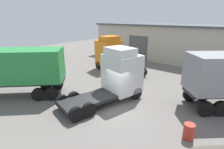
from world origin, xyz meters
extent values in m
plane|color=slate|center=(0.00, 0.00, 0.00)|extent=(60.00, 60.00, 0.00)
cube|color=#B7B2A3|center=(0.00, 17.07, 2.49)|extent=(28.65, 6.14, 4.98)
cube|color=#474C51|center=(0.00, 17.07, 5.11)|extent=(29.15, 6.64, 0.25)
cube|color=#4C5156|center=(-6.30, 14.03, 1.80)|extent=(3.20, 0.08, 3.60)
cube|color=silver|center=(-0.60, 1.98, 1.99)|extent=(2.99, 2.92, 2.99)
cube|color=silver|center=(-0.65, 1.78, 3.77)|extent=(2.44, 2.13, 0.60)
cube|color=black|center=(-0.33, 3.11, 2.59)|extent=(2.06, 0.57, 1.08)
cube|color=#232326|center=(-1.35, -1.10, 0.62)|extent=(2.87, 4.30, 0.24)
cylinder|color=#B2B2B7|center=(-2.18, -0.29, 0.45)|extent=(0.80, 1.20, 0.56)
cylinder|color=black|center=(-1.53, 2.82, 0.50)|extent=(0.53, 1.04, 0.99)
cylinder|color=black|center=(0.61, 2.30, 0.50)|extent=(0.53, 1.04, 0.99)
cylinder|color=black|center=(-2.55, -1.40, 0.50)|extent=(0.53, 1.04, 0.99)
cylinder|color=black|center=(-0.42, -1.92, 0.50)|extent=(0.53, 1.04, 0.99)
cylinder|color=black|center=(-2.77, -2.27, 0.50)|extent=(0.53, 1.04, 0.99)
cylinder|color=black|center=(-0.63, -2.79, 0.50)|extent=(0.53, 1.04, 0.99)
cylinder|color=black|center=(-5.16, -2.74, 0.52)|extent=(0.95, 0.94, 1.04)
cylinder|color=black|center=(-6.70, -1.16, 0.52)|extent=(0.95, 0.94, 1.04)
cylinder|color=black|center=(-4.45, -2.05, 0.52)|extent=(0.95, 0.94, 1.04)
cylinder|color=black|center=(-5.98, -0.47, 0.52)|extent=(0.95, 0.94, 1.04)
cylinder|color=black|center=(4.79, 5.24, 0.53)|extent=(0.99, 0.92, 1.06)
cylinder|color=black|center=(6.25, 3.59, 0.53)|extent=(0.99, 0.92, 1.06)
cylinder|color=black|center=(4.04, 4.58, 0.53)|extent=(0.99, 0.92, 1.06)
cylinder|color=black|center=(5.50, 2.93, 0.53)|extent=(0.99, 0.92, 1.06)
cube|color=orange|center=(-6.65, 7.54, 2.01)|extent=(2.87, 2.94, 2.99)
cube|color=orange|center=(-6.46, 7.50, 3.78)|extent=(2.08, 2.40, 0.60)
cube|color=black|center=(-7.80, 7.79, 2.60)|extent=(0.51, 2.07, 1.08)
cube|color=#232326|center=(-3.51, 6.88, 0.63)|extent=(4.34, 2.79, 0.24)
cylinder|color=#B2B2B7|center=(-4.31, 6.02, 0.46)|extent=(1.19, 0.78, 0.56)
cylinder|color=black|center=(-7.47, 6.59, 0.51)|extent=(1.06, 0.50, 1.02)
cylinder|color=black|center=(-7.01, 8.74, 0.51)|extent=(1.06, 0.50, 1.02)
cylinder|color=black|center=(-3.15, 5.68, 0.51)|extent=(1.06, 0.50, 1.02)
cylinder|color=black|center=(-2.69, 7.83, 0.51)|extent=(1.06, 0.50, 1.02)
cylinder|color=black|center=(-2.27, 5.49, 0.51)|extent=(1.06, 0.50, 1.02)
cylinder|color=black|center=(-1.81, 7.64, 0.51)|extent=(1.06, 0.50, 1.02)
cylinder|color=#B22D23|center=(5.31, -0.08, 0.44)|extent=(0.58, 0.58, 0.88)
camera|label=1|loc=(7.06, -8.81, 6.27)|focal=28.00mm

